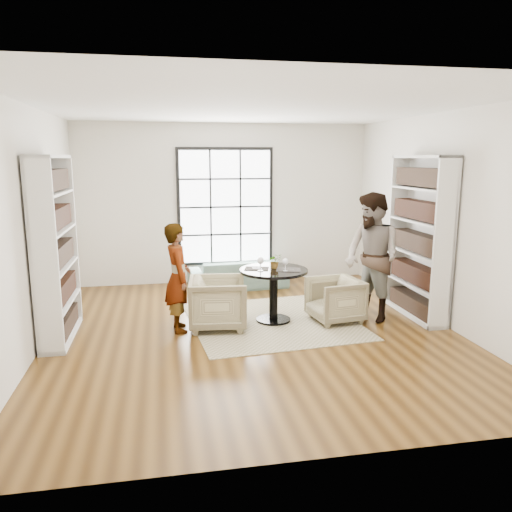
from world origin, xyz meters
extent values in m
plane|color=brown|center=(0.00, 0.00, 0.00)|extent=(6.00, 6.00, 0.00)
plane|color=silver|center=(0.00, 3.00, 1.50)|extent=(5.50, 0.00, 5.50)
plane|color=silver|center=(-2.75, 0.00, 1.50)|extent=(0.00, 6.00, 6.00)
plane|color=silver|center=(2.75, 0.00, 1.50)|extent=(0.00, 6.00, 6.00)
plane|color=silver|center=(0.00, -3.00, 1.50)|extent=(5.50, 0.00, 5.50)
plane|color=white|center=(0.00, 0.00, 3.00)|extent=(6.00, 6.00, 0.00)
cube|color=black|center=(0.00, 2.98, 1.45)|extent=(1.82, 0.06, 2.22)
cube|color=white|center=(0.00, 2.94, 1.45)|extent=(1.70, 0.02, 2.10)
cube|color=tan|center=(0.36, 0.40, 0.01)|extent=(2.54, 2.54, 0.01)
cylinder|color=black|center=(0.37, 0.41, 0.02)|extent=(0.50, 0.50, 0.04)
cylinder|color=black|center=(0.37, 0.41, 0.38)|extent=(0.13, 0.13, 0.70)
cylinder|color=black|center=(0.37, 0.41, 0.76)|extent=(0.98, 0.98, 0.04)
imported|color=slate|center=(0.16, 2.45, 0.26)|extent=(1.84, 0.83, 0.52)
imported|color=tan|center=(-0.45, 0.28, 0.36)|extent=(0.87, 0.85, 0.73)
imported|color=#C7BB8E|center=(1.26, 0.25, 0.32)|extent=(0.80, 0.78, 0.64)
imported|color=gray|center=(-1.00, 0.28, 0.75)|extent=(0.42, 0.58, 1.50)
imported|color=gray|center=(1.81, 0.25, 0.94)|extent=(0.96, 1.09, 1.88)
cube|color=black|center=(0.13, 0.48, 0.79)|extent=(0.40, 0.34, 0.01)
cube|color=black|center=(0.57, 0.33, 0.79)|extent=(0.40, 0.34, 0.01)
cylinder|color=silver|center=(0.16, 0.32, 0.79)|extent=(0.07, 0.07, 0.01)
cylinder|color=silver|center=(0.16, 0.32, 0.85)|extent=(0.01, 0.01, 0.12)
sphere|color=maroon|center=(0.16, 0.32, 0.94)|extent=(0.09, 0.09, 0.09)
ellipsoid|color=white|center=(0.16, 0.32, 0.94)|extent=(0.09, 0.09, 0.10)
cylinder|color=silver|center=(0.50, 0.25, 0.79)|extent=(0.07, 0.07, 0.01)
cylinder|color=silver|center=(0.50, 0.25, 0.84)|extent=(0.01, 0.01, 0.11)
sphere|color=maroon|center=(0.50, 0.25, 0.92)|extent=(0.08, 0.08, 0.08)
ellipsoid|color=white|center=(0.50, 0.25, 0.92)|extent=(0.08, 0.08, 0.09)
imported|color=gray|center=(0.40, 0.47, 0.89)|extent=(0.20, 0.18, 0.22)
camera|label=1|loc=(-1.17, -6.44, 2.36)|focal=35.00mm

